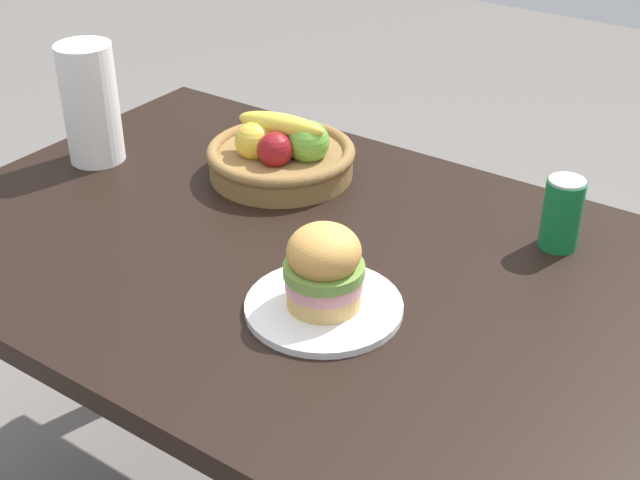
# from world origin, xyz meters

# --- Properties ---
(dining_table) EXTENTS (1.40, 0.90, 0.75)m
(dining_table) POSITION_xyz_m (0.00, 0.00, 0.65)
(dining_table) COLOR black
(dining_table) RESTS_ON ground_plane
(plate) EXTENTS (0.24, 0.24, 0.01)m
(plate) POSITION_xyz_m (0.11, -0.12, 0.76)
(plate) COLOR white
(plate) RESTS_ON dining_table
(sandwich) EXTENTS (0.12, 0.12, 0.13)m
(sandwich) POSITION_xyz_m (0.11, -0.12, 0.83)
(sandwich) COLOR #DBAD60
(sandwich) RESTS_ON plate
(soda_can) EXTENTS (0.07, 0.07, 0.13)m
(soda_can) POSITION_xyz_m (0.33, 0.26, 0.81)
(soda_can) COLOR #147238
(soda_can) RESTS_ON dining_table
(fruit_basket) EXTENTS (0.29, 0.29, 0.14)m
(fruit_basket) POSITION_xyz_m (-0.22, 0.21, 0.80)
(fruit_basket) COLOR olive
(fruit_basket) RESTS_ON dining_table
(paper_towel_roll) EXTENTS (0.11, 0.11, 0.24)m
(paper_towel_roll) POSITION_xyz_m (-0.57, 0.05, 0.87)
(paper_towel_roll) COLOR white
(paper_towel_roll) RESTS_ON dining_table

